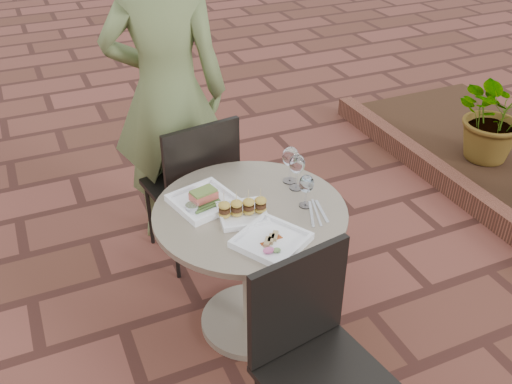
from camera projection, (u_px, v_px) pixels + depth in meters
name	position (u px, v px, depth m)	size (l,w,h in m)	color
ground	(268.00, 284.00, 3.27)	(60.00, 60.00, 0.00)	brown
cafe_table	(250.00, 252.00, 2.75)	(0.90, 0.90, 0.73)	gray
chair_far	(195.00, 180.00, 3.17)	(0.50, 0.50, 0.93)	black
chair_near	(313.00, 348.00, 2.17)	(0.51, 0.51, 0.93)	black
diner	(167.00, 94.00, 3.20)	(0.69, 0.45, 1.89)	#5E6E3C
plate_salmon	(204.00, 200.00, 2.65)	(0.33, 0.33, 0.07)	white
plate_sliders	(243.00, 210.00, 2.56)	(0.25, 0.25, 0.14)	white
plate_tuna	(271.00, 240.00, 2.40)	(0.36, 0.36, 0.03)	white
wine_glass_right	(306.00, 185.00, 2.58)	(0.07, 0.07, 0.16)	white
wine_glass_mid	(297.00, 165.00, 2.70)	(0.08, 0.08, 0.18)	white
wine_glass_far	(291.00, 158.00, 2.75)	(0.08, 0.08, 0.19)	white
steel_ramekin	(192.00, 209.00, 2.58)	(0.06, 0.06, 0.05)	silver
cutlery_set	(317.00, 213.00, 2.60)	(0.10, 0.21, 0.00)	silver
planter_curb	(456.00, 187.00, 4.00)	(0.12, 3.00, 0.15)	brown
potted_plant_a	(498.00, 114.00, 4.19)	(0.65, 0.57, 0.72)	#33662D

